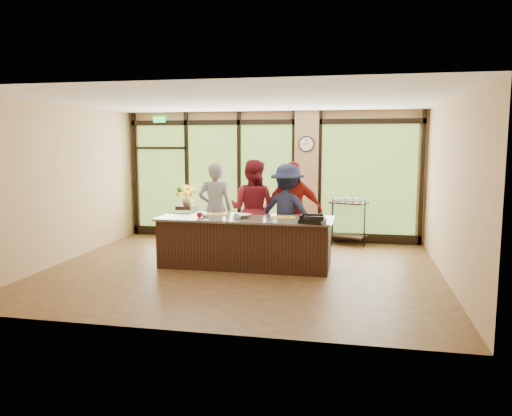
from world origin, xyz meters
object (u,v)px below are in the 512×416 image
at_px(cook_right, 288,212).
at_px(cook_left, 215,209).
at_px(bar_cart, 348,216).
at_px(island_base, 245,243).
at_px(flower_stand, 187,223).
at_px(roasting_pan, 312,221).

bearing_deg(cook_right, cook_left, 13.81).
bearing_deg(cook_left, bar_cart, -163.03).
xyz_separation_m(island_base, bar_cart, (1.83, 2.40, 0.20)).
bearing_deg(flower_stand, island_base, -38.59).
xyz_separation_m(island_base, flower_stand, (-1.90, 2.20, -0.03)).
height_order(cook_right, bar_cart, cook_right).
height_order(island_base, cook_left, cook_left).
xyz_separation_m(cook_left, flower_stand, (-1.10, 1.42, -0.54)).
bearing_deg(roasting_pan, bar_cart, 92.79).
relative_size(island_base, roasting_pan, 7.58).
bearing_deg(bar_cart, cook_right, -103.75).
height_order(island_base, roasting_pan, roasting_pan).
bearing_deg(bar_cart, roasting_pan, -80.83).
bearing_deg(island_base, cook_right, 45.73).
xyz_separation_m(flower_stand, bar_cart, (3.73, 0.20, 0.23)).
distance_m(flower_stand, bar_cart, 3.75).
distance_m(island_base, cook_left, 1.23).
distance_m(island_base, flower_stand, 2.91).
xyz_separation_m(roasting_pan, bar_cart, (0.56, 2.84, -0.32)).
height_order(cook_right, roasting_pan, cook_right).
xyz_separation_m(island_base, cook_left, (-0.80, 0.78, 0.51)).
bearing_deg(cook_right, island_base, 62.44).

